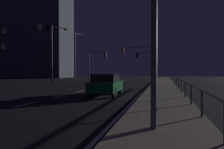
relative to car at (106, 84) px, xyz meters
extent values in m
plane|color=black|center=(-3.08, 3.31, -0.82)|extent=(112.00, 112.00, 0.00)
cube|color=gray|center=(4.06, 3.31, -0.75)|extent=(2.95, 77.00, 0.14)
cube|color=silver|center=(-3.08, -5.19, -0.82)|extent=(0.14, 2.00, 0.01)
cube|color=silver|center=(-3.08, -1.19, -0.82)|extent=(0.14, 2.00, 0.01)
cube|color=silver|center=(-3.08, 2.81, -0.82)|extent=(0.14, 2.00, 0.01)
cube|color=silver|center=(-3.08, 6.81, -0.82)|extent=(0.14, 2.00, 0.01)
cube|color=silver|center=(-3.08, 10.81, -0.82)|extent=(0.14, 2.00, 0.01)
cube|color=silver|center=(-3.08, 14.81, -0.82)|extent=(0.14, 2.00, 0.01)
cube|color=silver|center=(-3.08, 18.81, -0.82)|extent=(0.14, 2.00, 0.01)
cube|color=silver|center=(-3.08, 22.81, -0.82)|extent=(0.14, 2.00, 0.01)
cube|color=silver|center=(-3.08, 26.81, -0.82)|extent=(0.14, 2.00, 0.01)
cube|color=silver|center=(-3.08, 30.81, -0.82)|extent=(0.14, 2.00, 0.01)
cube|color=silver|center=(2.34, 8.31, -0.82)|extent=(0.14, 53.00, 0.01)
cube|color=#14592D|center=(0.00, 0.07, -0.15)|extent=(1.98, 4.46, 0.70)
cube|color=#1E2328|center=(0.01, -0.18, 0.47)|extent=(1.69, 2.52, 0.55)
cylinder|color=black|center=(-0.85, 1.44, -0.50)|extent=(0.24, 0.65, 0.64)
cylinder|color=black|center=(0.74, 1.50, -0.50)|extent=(0.24, 0.65, 0.64)
cylinder|color=black|center=(-0.75, -1.37, -0.50)|extent=(0.24, 0.65, 0.64)
cylinder|color=black|center=(0.85, -1.31, -0.50)|extent=(0.24, 0.65, 0.64)
cylinder|color=#2D3033|center=(2.97, 24.28, 1.89)|extent=(0.16, 0.16, 5.14)
cylinder|color=#4C4C51|center=(1.24, 24.02, 4.20)|extent=(3.47, 0.62, 0.11)
cube|color=black|center=(-0.48, 23.76, 3.68)|extent=(0.33, 0.38, 0.95)
sphere|color=black|center=(-0.64, 23.74, 3.98)|extent=(0.20, 0.20, 0.20)
sphere|color=orange|center=(-0.64, 23.74, 3.68)|extent=(0.20, 0.20, 0.20)
sphere|color=black|center=(-0.64, 23.74, 3.38)|extent=(0.20, 0.20, 0.20)
cylinder|color=#38383D|center=(-9.01, 22.32, 1.88)|extent=(0.16, 0.16, 5.40)
cylinder|color=#4C4C51|center=(-7.43, 22.18, 4.33)|extent=(3.18, 0.40, 0.11)
cube|color=black|center=(-5.84, 22.03, 3.81)|extent=(0.31, 0.36, 0.95)
sphere|color=black|center=(-5.69, 22.02, 4.11)|extent=(0.20, 0.20, 0.20)
sphere|color=orange|center=(-5.69, 22.02, 3.81)|extent=(0.20, 0.20, 0.20)
sphere|color=black|center=(-5.69, 22.02, 3.51)|extent=(0.20, 0.20, 0.20)
cylinder|color=#2D3033|center=(2.87, 17.81, 2.05)|extent=(0.16, 0.16, 5.47)
cylinder|color=#4C4C51|center=(0.49, 17.61, 4.54)|extent=(4.77, 0.50, 0.11)
cube|color=olive|center=(-1.89, 17.42, 4.01)|extent=(0.31, 0.36, 0.95)
sphere|color=black|center=(-2.04, 17.41, 4.31)|extent=(0.20, 0.20, 0.20)
sphere|color=orange|center=(-2.04, 17.41, 4.01)|extent=(0.20, 0.20, 0.20)
sphere|color=black|center=(-2.04, 17.41, 3.71)|extent=(0.20, 0.20, 0.20)
cylinder|color=#38383D|center=(-9.95, 18.21, 3.24)|extent=(0.18, 0.18, 8.12)
cylinder|color=#38383D|center=(-9.71, 19.15, 7.15)|extent=(0.57, 1.90, 0.10)
ellipsoid|color=#F9D172|center=(-9.47, 20.09, 7.05)|extent=(0.56, 0.36, 0.24)
cylinder|color=#2D3033|center=(-9.73, 10.02, 2.95)|extent=(0.18, 0.18, 7.54)
cylinder|color=#38383D|center=(-9.14, 10.85, 6.57)|extent=(1.25, 1.71, 0.10)
ellipsoid|color=#F9D172|center=(-8.56, 11.67, 6.47)|extent=(0.56, 0.36, 0.24)
cylinder|color=#59595E|center=(5.39, -7.11, -0.21)|extent=(0.09, 0.09, 0.95)
cylinder|color=#59595E|center=(5.39, -4.08, -0.21)|extent=(0.09, 0.09, 0.95)
cylinder|color=#59595E|center=(5.39, -1.05, -0.21)|extent=(0.09, 0.09, 0.95)
cylinder|color=#59595E|center=(5.39, 1.98, -0.21)|extent=(0.09, 0.09, 0.95)
cylinder|color=#59595E|center=(5.39, 5.01, -0.21)|extent=(0.09, 0.09, 0.95)
cylinder|color=#59595E|center=(5.39, 8.04, -0.21)|extent=(0.09, 0.09, 0.95)
cylinder|color=#59595E|center=(5.39, 11.07, -0.21)|extent=(0.09, 0.09, 0.95)
cube|color=slate|center=(5.39, -2.56, 0.27)|extent=(0.06, 27.26, 0.06)
cube|color=#3D424C|center=(-30.92, 37.75, 13.52)|extent=(21.26, 9.04, 28.69)
cube|color=#EACC7A|center=(-25.31, 33.20, 11.68)|extent=(1.10, 0.06, 1.50)
cube|color=#EACC7A|center=(-35.81, 33.20, 7.24)|extent=(1.10, 0.06, 1.50)
cube|color=#EACC7A|center=(-35.38, 33.20, 11.19)|extent=(1.10, 0.06, 1.50)
cube|color=black|center=(-23.16, 33.20, 11.36)|extent=(1.10, 0.06, 1.50)
camera|label=1|loc=(4.01, -15.50, 0.97)|focal=35.34mm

